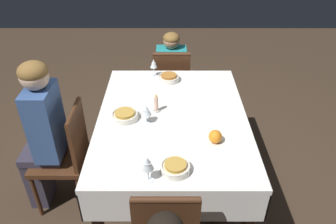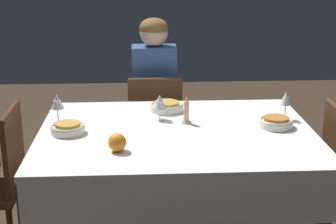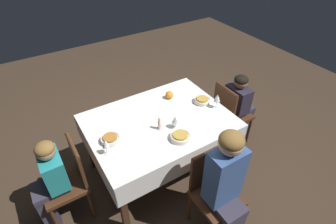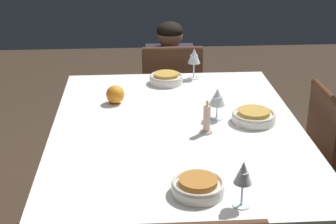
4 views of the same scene
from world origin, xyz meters
name	(u,v)px [view 2 (image 2 of 4)]	position (x,y,z in m)	size (l,w,h in m)	color
dining_table	(176,146)	(0.00, 0.00, 0.69)	(1.45, 1.08, 0.78)	white
chair_north	(155,129)	(-0.09, 0.80, 0.49)	(0.39, 0.39, 0.89)	#472816
person_adult_denim	(154,95)	(-0.09, 0.94, 0.70)	(0.30, 0.34, 1.25)	#383342
bowl_north	(167,106)	(-0.03, 0.34, 0.80)	(0.19, 0.19, 0.06)	silver
wine_glass_north	(160,102)	(-0.08, 0.18, 0.87)	(0.07, 0.07, 0.14)	white
bowl_east	(276,122)	(0.54, 0.03, 0.80)	(0.18, 0.18, 0.06)	silver
wine_glass_east	(286,99)	(0.62, 0.16, 0.89)	(0.06, 0.06, 0.16)	white
bowl_west	(68,128)	(-0.57, -0.01, 0.80)	(0.18, 0.18, 0.06)	silver
wine_glass_west	(57,103)	(-0.64, 0.14, 0.90)	(0.07, 0.07, 0.17)	white
candle_centerpiece	(186,113)	(0.06, 0.12, 0.83)	(0.05, 0.05, 0.15)	beige
orange_fruit	(117,142)	(-0.30, -0.27, 0.82)	(0.09, 0.09, 0.09)	orange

